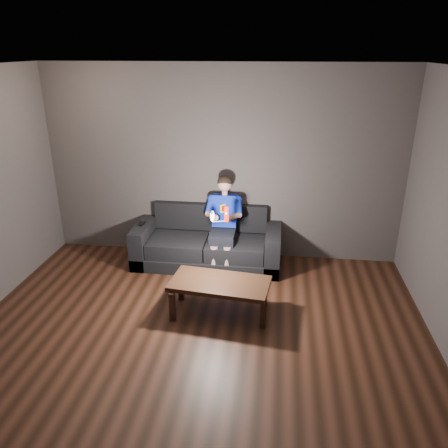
# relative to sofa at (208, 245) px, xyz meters

# --- Properties ---
(floor) EXTENTS (5.00, 5.00, 0.00)m
(floor) POSITION_rel_sofa_xyz_m (0.16, -2.18, -0.26)
(floor) COLOR black
(floor) RESTS_ON ground
(back_wall) EXTENTS (5.00, 0.04, 2.70)m
(back_wall) POSITION_rel_sofa_xyz_m (0.16, 0.32, 1.09)
(back_wall) COLOR #403937
(back_wall) RESTS_ON ground
(ceiling) EXTENTS (5.00, 5.00, 0.02)m
(ceiling) POSITION_rel_sofa_xyz_m (0.16, -2.18, 2.44)
(ceiling) COLOR white
(ceiling) RESTS_ON back_wall
(sofa) EXTENTS (2.04, 0.88, 0.79)m
(sofa) POSITION_rel_sofa_xyz_m (0.00, 0.00, 0.00)
(sofa) COLOR black
(sofa) RESTS_ON floor
(child) EXTENTS (0.50, 0.61, 1.23)m
(child) POSITION_rel_sofa_xyz_m (0.23, -0.04, 0.46)
(child) COLOR black
(child) RESTS_ON sofa
(wii_remote_red) EXTENTS (0.05, 0.07, 0.19)m
(wii_remote_red) POSITION_rel_sofa_xyz_m (0.33, -0.52, 0.68)
(wii_remote_red) COLOR #C71100
(wii_remote_red) RESTS_ON child
(nunchuk_white) EXTENTS (0.07, 0.10, 0.15)m
(nunchuk_white) POSITION_rel_sofa_xyz_m (0.15, -0.51, 0.64)
(nunchuk_white) COLOR white
(nunchuk_white) RESTS_ON child
(wii_remote_black) EXTENTS (0.05, 0.15, 0.03)m
(wii_remote_black) POSITION_rel_sofa_xyz_m (-0.92, -0.08, 0.31)
(wii_remote_black) COLOR black
(wii_remote_black) RESTS_ON sofa
(coffee_table) EXTENTS (1.17, 0.68, 0.41)m
(coffee_table) POSITION_rel_sofa_xyz_m (0.34, -1.27, 0.09)
(coffee_table) COLOR black
(coffee_table) RESTS_ON floor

